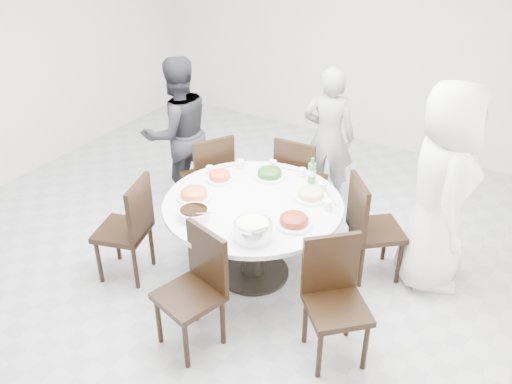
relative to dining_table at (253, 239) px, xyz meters
The scene contains 22 objects.
floor 0.53m from the dining_table, 150.06° to the left, with size 6.00×6.00×0.01m, color #A7A7AC.
wall_back 3.36m from the dining_table, 95.73° to the left, with size 6.00×0.01×2.80m, color silver.
dining_table is the anchor object (origin of this frame).
chair_ne 1.07m from the dining_table, 31.89° to the left, with size 0.42×0.42×0.95m, color black.
chair_n 1.02m from the dining_table, 93.11° to the left, with size 0.42×0.42×0.95m, color black.
chair_nw 1.07m from the dining_table, 146.91° to the left, with size 0.42×0.42×0.95m, color black.
chair_sw 1.13m from the dining_table, 149.46° to the right, with size 0.42×0.42×0.95m, color black.
chair_s 0.96m from the dining_table, 88.09° to the right, with size 0.42×0.42×0.95m, color black.
chair_se 1.13m from the dining_table, 27.06° to the right, with size 0.42×0.42×0.95m, color black.
diner_right 1.62m from the dining_table, 29.27° to the left, with size 0.88×0.58×1.81m, color silver.
diner_middle 1.55m from the dining_table, 89.89° to the left, with size 0.55×0.36×1.50m, color black.
diner_left 1.57m from the dining_table, 152.17° to the left, with size 0.78×0.60×1.60m, color black.
dish_greens 0.60m from the dining_table, 101.48° to the left, with size 0.28×0.28×0.07m, color white.
dish_pale 0.64m from the dining_table, 37.30° to the left, with size 0.28×0.28×0.07m, color white.
dish_orange 0.62m from the dining_table, 159.95° to the left, with size 0.24×0.24×0.06m, color white.
dish_redbrown 0.63m from the dining_table, 16.56° to the right, with size 0.29×0.29×0.07m, color white.
dish_tofu 0.64m from the dining_table, 155.44° to the right, with size 0.29×0.29×0.07m, color white.
rice_bowl 0.68m from the dining_table, 58.85° to the right, with size 0.29×0.29×0.13m, color silver.
soup_bowl 0.67m from the dining_table, 121.59° to the right, with size 0.25×0.25×0.08m, color white.
beverage_bottle 0.79m from the dining_table, 63.41° to the left, with size 0.07×0.07×0.24m, color #34772F.
tea_cups 0.76m from the dining_table, 91.21° to the left, with size 0.07×0.07×0.08m, color white.
chopsticks 0.74m from the dining_table, 90.02° to the left, with size 0.24×0.04×0.01m, color tan, non-canonical shape.
Camera 1 is at (2.32, -3.46, 3.09)m, focal length 38.00 mm.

